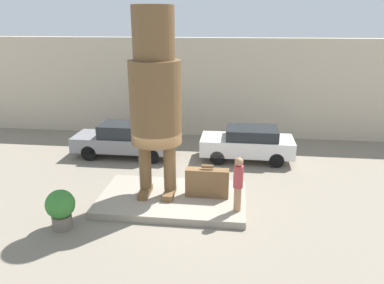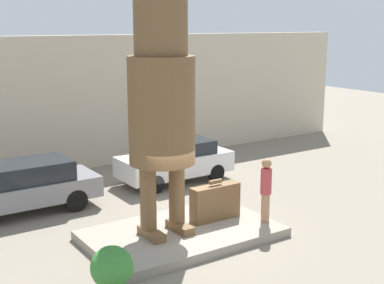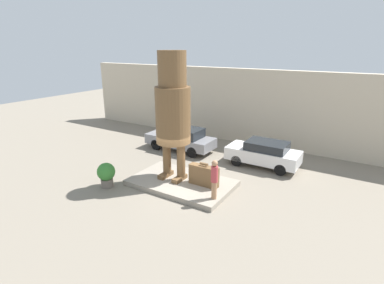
{
  "view_description": "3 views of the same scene",
  "coord_description": "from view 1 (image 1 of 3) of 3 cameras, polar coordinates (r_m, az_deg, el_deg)",
  "views": [
    {
      "loc": [
        2.11,
        -11.52,
        6.02
      ],
      "look_at": [
        0.7,
        -0.17,
        2.28
      ],
      "focal_mm": 35.0,
      "sensor_mm": 36.0,
      "label": 1
    },
    {
      "loc": [
        -7.2,
        -11.25,
        5.61
      ],
      "look_at": [
        0.31,
        -0.01,
        2.59
      ],
      "focal_mm": 50.0,
      "sensor_mm": 36.0,
      "label": 2
    },
    {
      "loc": [
        7.56,
        -11.27,
        6.66
      ],
      "look_at": [
        0.63,
        -0.04,
        2.38
      ],
      "focal_mm": 28.0,
      "sensor_mm": 36.0,
      "label": 3
    }
  ],
  "objects": [
    {
      "name": "ground_plane",
      "position": [
        13.17,
        -2.97,
        -9.11
      ],
      "size": [
        60.0,
        60.0,
        0.0
      ],
      "primitive_type": "plane",
      "color": "gray"
    },
    {
      "name": "pedestal",
      "position": [
        13.11,
        -2.98,
        -8.64
      ],
      "size": [
        5.0,
        3.08,
        0.24
      ],
      "color": "gray",
      "rests_on": "ground_plane"
    },
    {
      "name": "building_backdrop",
      "position": [
        20.2,
        0.99,
        8.31
      ],
      "size": [
        28.0,
        0.6,
        5.16
      ],
      "color": "beige",
      "rests_on": "ground_plane"
    },
    {
      "name": "statue_figure",
      "position": [
        12.1,
        -5.65,
        7.82
      ],
      "size": [
        1.68,
        1.68,
        6.21
      ],
      "color": "brown",
      "rests_on": "pedestal"
    },
    {
      "name": "giant_suitcase",
      "position": [
        12.82,
        2.33,
        -6.2
      ],
      "size": [
        1.47,
        0.4,
        1.15
      ],
      "color": "brown",
      "rests_on": "pedestal"
    },
    {
      "name": "tourist",
      "position": [
        11.75,
        7.05,
        -6.09
      ],
      "size": [
        0.31,
        0.31,
        1.8
      ],
      "color": "#A87A56",
      "rests_on": "pedestal"
    },
    {
      "name": "parked_car_grey",
      "position": [
        17.4,
        -10.04,
        0.48
      ],
      "size": [
        4.61,
        1.74,
        1.56
      ],
      "rotation": [
        0.0,
        0.0,
        3.14
      ],
      "color": "gray",
      "rests_on": "ground_plane"
    },
    {
      "name": "parked_car_white",
      "position": [
        16.85,
        8.51,
        -0.13
      ],
      "size": [
        4.08,
        1.74,
        1.5
      ],
      "rotation": [
        0.0,
        0.0,
        3.14
      ],
      "color": "silver",
      "rests_on": "ground_plane"
    },
    {
      "name": "planter_pot",
      "position": [
        11.98,
        -19.39,
        -9.38
      ],
      "size": [
        0.88,
        0.88,
        1.24
      ],
      "color": "#70665B",
      "rests_on": "ground_plane"
    }
  ]
}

